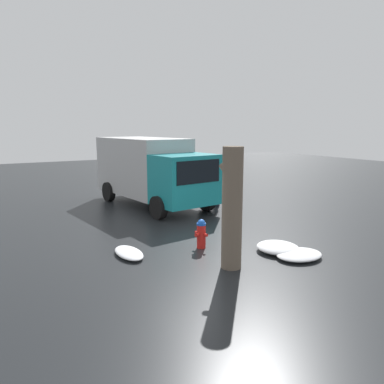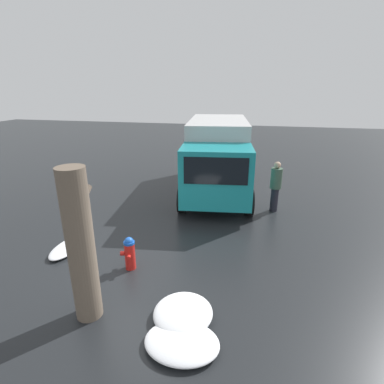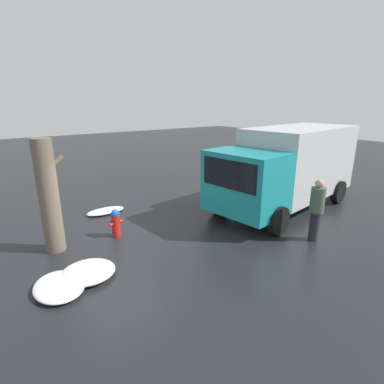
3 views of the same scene
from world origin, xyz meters
TOP-DOWN VIEW (x-y plane):
  - ground_plane at (0.00, 0.00)m, footprint 60.00×60.00m
  - fire_hydrant at (-0.00, 0.00)m, footprint 0.47×0.37m
  - tree_trunk at (-1.68, 0.15)m, footprint 0.77×0.51m
  - delivery_truck at (6.33, -1.25)m, footprint 6.81×3.29m
  - pedestrian at (4.58, -3.61)m, footprint 0.40×0.40m
  - snow_pile_by_hydrant at (0.42, 2.07)m, footprint 1.36×0.65m
  - snow_pile_curbside at (-2.05, -1.84)m, footprint 1.03×1.33m
  - snow_pile_by_tree at (-1.38, -1.70)m, footprint 1.23×1.16m

SIDE VIEW (x-z plane):
  - ground_plane at x=0.00m, z-range 0.00..0.00m
  - snow_pile_by_hydrant at x=0.42m, z-range 0.00..0.17m
  - snow_pile_curbside at x=-2.05m, z-range 0.00..0.19m
  - snow_pile_by_tree at x=-1.38m, z-range 0.00..0.25m
  - fire_hydrant at x=0.00m, z-range 0.01..0.87m
  - pedestrian at x=4.58m, z-range 0.08..1.92m
  - tree_trunk at x=-1.68m, z-range 0.01..3.05m
  - delivery_truck at x=6.33m, z-range 0.14..3.11m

